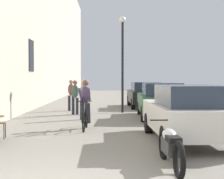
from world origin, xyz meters
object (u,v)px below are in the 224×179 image
object	(u,v)px
parked_car_nearest	(187,112)
parked_car_second	(160,100)
pedestrian_far	(71,93)
street_lamp	(123,52)
parked_motorcycle	(171,147)
pedestrian_near	(84,97)
parked_car_third	(144,94)
pedestrian_mid	(75,95)
cyclist_on_bicycle	(85,106)

from	to	relation	value
parked_car_nearest	parked_car_second	distance (m)	5.68
parked_car_nearest	pedestrian_far	bearing A→B (deg)	114.34
street_lamp	parked_motorcycle	bearing A→B (deg)	-87.42
pedestrian_near	parked_car_second	bearing A→B (deg)	8.85
pedestrian_near	parked_car_third	xyz separation A→B (m)	(3.21, 6.01, -0.17)
pedestrian_far	parked_car_second	size ratio (longest dim) A/B	0.38
pedestrian_mid	pedestrian_far	size ratio (longest dim) A/B	0.99
parked_car_second	parked_motorcycle	bearing A→B (deg)	-97.29
pedestrian_mid	pedestrian_near	bearing A→B (deg)	-74.65
parked_car_nearest	pedestrian_mid	bearing A→B (deg)	117.43
cyclist_on_bicycle	street_lamp	distance (m)	6.36
cyclist_on_bicycle	pedestrian_mid	world-z (taller)	cyclist_on_bicycle
cyclist_on_bicycle	pedestrian_mid	bearing A→B (deg)	99.60
cyclist_on_bicycle	pedestrian_mid	xyz separation A→B (m)	(-0.81, 4.79, 0.13)
parked_car_third	parked_car_nearest	bearing A→B (deg)	-90.14
pedestrian_mid	parked_car_second	bearing A→B (deg)	-21.74
street_lamp	parked_car_nearest	distance (m)	8.60
pedestrian_near	parked_car_third	size ratio (longest dim) A/B	0.39
pedestrian_far	parked_car_nearest	size ratio (longest dim) A/B	0.38
cyclist_on_bicycle	parked_car_third	world-z (taller)	cyclist_on_bicycle
street_lamp	parked_motorcycle	world-z (taller)	street_lamp
cyclist_on_bicycle	parked_car_nearest	xyz separation A→B (m)	(2.94, -2.44, 0.00)
parked_car_second	pedestrian_near	bearing A→B (deg)	-171.15
street_lamp	parked_motorcycle	distance (m)	11.18
pedestrian_mid	parked_motorcycle	world-z (taller)	pedestrian_mid
parked_motorcycle	pedestrian_far	bearing A→B (deg)	105.22
pedestrian_near	pedestrian_mid	world-z (taller)	pedestrian_near
parked_motorcycle	pedestrian_mid	bearing A→B (deg)	105.92
pedestrian_near	parked_car_nearest	size ratio (longest dim) A/B	0.38
pedestrian_near	street_lamp	xyz separation A→B (m)	(1.76, 3.01, 2.15)
cyclist_on_bicycle	parked_car_third	bearing A→B (deg)	71.24
cyclist_on_bicycle	parked_motorcycle	distance (m)	5.50
parked_car_third	street_lamp	bearing A→B (deg)	-115.69
pedestrian_mid	pedestrian_far	distance (m)	2.00
street_lamp	pedestrian_mid	bearing A→B (deg)	-157.96
cyclist_on_bicycle	pedestrian_near	bearing A→B (deg)	95.09
street_lamp	parked_car_second	xyz separation A→B (m)	(1.56, -2.49, -2.30)
cyclist_on_bicycle	pedestrian_far	xyz separation A→B (m)	(-1.21, 6.75, 0.13)
parked_car_second	parked_car_third	bearing A→B (deg)	91.18
parked_car_second	parked_motorcycle	world-z (taller)	parked_car_second
pedestrian_far	parked_car_nearest	distance (m)	10.08
cyclist_on_bicycle	pedestrian_mid	distance (m)	4.86
pedestrian_far	parked_car_nearest	xyz separation A→B (m)	(4.15, -9.18, -0.13)
pedestrian_mid	parked_car_nearest	xyz separation A→B (m)	(3.75, -7.23, -0.12)
parked_car_second	parked_car_third	world-z (taller)	parked_car_second
cyclist_on_bicycle	parked_car_nearest	distance (m)	3.82
pedestrian_near	pedestrian_mid	xyz separation A→B (m)	(-0.57, 2.07, -0.02)
pedestrian_mid	parked_motorcycle	bearing A→B (deg)	-74.08
pedestrian_far	parked_car_second	bearing A→B (deg)	-39.27
parked_car_nearest	cyclist_on_bicycle	bearing A→B (deg)	140.35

